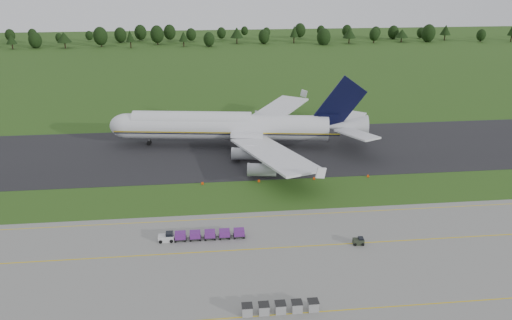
{
  "coord_description": "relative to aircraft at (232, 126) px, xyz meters",
  "views": [
    {
      "loc": [
        -7.43,
        -97.75,
        46.76
      ],
      "look_at": [
        3.37,
        2.0,
        7.49
      ],
      "focal_mm": 35.0,
      "sensor_mm": 36.0,
      "label": 1
    }
  ],
  "objects": [
    {
      "name": "utility_cart",
      "position": [
        19.25,
        -54.74,
        -5.14
      ],
      "size": [
        2.03,
        1.36,
        1.07
      ],
      "color": "#272E20",
      "rests_on": "apron"
    },
    {
      "name": "aircraft",
      "position": [
        0.0,
        0.0,
        0.0
      ],
      "size": [
        71.59,
        68.8,
        20.02
      ],
      "color": "silver",
      "rests_on": "ground"
    },
    {
      "name": "taxiway",
      "position": [
        0.05,
        -4.36,
        -5.68
      ],
      "size": [
        300.0,
        40.0,
        0.08
      ],
      "primitive_type": "cube",
      "color": "black",
      "rests_on": "ground"
    },
    {
      "name": "ground",
      "position": [
        0.05,
        -32.36,
        -5.72
      ],
      "size": [
        600.0,
        600.0,
        0.0
      ],
      "primitive_type": "plane",
      "color": "#274916",
      "rests_on": "ground"
    },
    {
      "name": "edge_markers",
      "position": [
        11.13,
        -25.33,
        -5.44
      ],
      "size": [
        39.46,
        0.3,
        0.6
      ],
      "color": "#EA3D07",
      "rests_on": "ground"
    },
    {
      "name": "apron",
      "position": [
        0.05,
        -66.36,
        -5.69
      ],
      "size": [
        300.0,
        52.0,
        0.06
      ],
      "primitive_type": "cube",
      "color": "slate",
      "rests_on": "ground"
    },
    {
      "name": "apron_markings",
      "position": [
        0.05,
        -59.34,
        -5.65
      ],
      "size": [
        300.0,
        30.2,
        0.01
      ],
      "color": "gold",
      "rests_on": "apron"
    },
    {
      "name": "tree_line",
      "position": [
        -12.02,
        187.83,
        0.28
      ],
      "size": [
        530.2,
        22.27,
        11.88
      ],
      "color": "black",
      "rests_on": "ground"
    },
    {
      "name": "uld_row",
      "position": [
        2.45,
        -71.79,
        -4.88
      ],
      "size": [
        11.17,
        1.57,
        1.55
      ],
      "color": "gray",
      "rests_on": "apron"
    },
    {
      "name": "baggage_train",
      "position": [
        -8.85,
        -49.88,
        -4.8
      ],
      "size": [
        15.73,
        1.67,
        1.61
      ],
      "color": "silver",
      "rests_on": "apron"
    }
  ]
}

